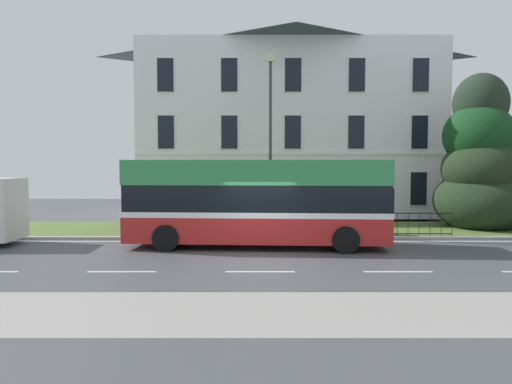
# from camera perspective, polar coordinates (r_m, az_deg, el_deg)

# --- Properties ---
(ground_plane) EXTENTS (60.00, 56.00, 0.18)m
(ground_plane) POSITION_cam_1_polar(r_m,az_deg,el_deg) (16.34, 0.53, -7.63)
(ground_plane) COLOR #45474C
(georgian_townhouse) EXTENTS (17.62, 10.49, 11.88)m
(georgian_townhouse) POSITION_cam_1_polar(r_m,az_deg,el_deg) (30.86, 3.90, 8.84)
(georgian_townhouse) COLOR white
(georgian_townhouse) RESTS_ON ground_plane
(iron_verge_railing) EXTENTS (12.56, 0.04, 0.97)m
(iron_verge_railing) POSITION_cam_1_polar(r_m,az_deg,el_deg) (19.75, 5.97, -3.89)
(iron_verge_railing) COLOR black
(iron_verge_railing) RESTS_ON ground_plane
(evergreen_tree) EXTENTS (4.53, 4.53, 7.69)m
(evergreen_tree) POSITION_cam_1_polar(r_m,az_deg,el_deg) (24.67, 26.00, 2.69)
(evergreen_tree) COLOR #423328
(evergreen_tree) RESTS_ON ground_plane
(single_decker_bus) EXTENTS (9.84, 3.15, 3.27)m
(single_decker_bus) POSITION_cam_1_polar(r_m,az_deg,el_deg) (17.59, 0.25, -1.15)
(single_decker_bus) COLOR #B22221
(single_decker_bus) RESTS_ON ground_plane
(street_lamp_post) EXTENTS (0.36, 0.24, 7.82)m
(street_lamp_post) POSITION_cam_1_polar(r_m,az_deg,el_deg) (20.52, 1.88, 7.34)
(street_lamp_post) COLOR #333338
(street_lamp_post) RESTS_ON ground_plane
(litter_bin) EXTENTS (0.53, 0.53, 1.22)m
(litter_bin) POSITION_cam_1_polar(r_m,az_deg,el_deg) (20.58, 14.50, -3.38)
(litter_bin) COLOR black
(litter_bin) RESTS_ON ground_plane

